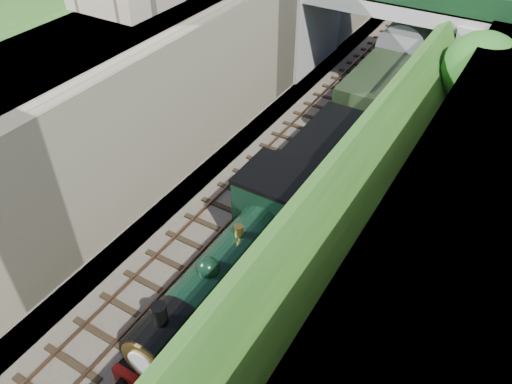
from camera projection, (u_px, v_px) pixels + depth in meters
ground at (132, 382)px, 16.28m from camera, size 160.00×160.00×0.00m
trackbed at (362, 111)px, 29.43m from camera, size 10.00×90.00×0.20m
retaining_wall at (282, 36)px, 29.45m from camera, size 1.00×90.00×7.00m
street_plateau_left at (232, 25)px, 30.84m from camera, size 6.00×90.00×7.00m
embankment_slope at (444, 116)px, 24.07m from camera, size 4.70×90.00×6.40m
track_left at (331, 100)px, 30.13m from camera, size 2.50×90.00×0.20m
track_right at (381, 114)px, 28.86m from camera, size 2.50×90.00×0.20m
road_bridge at (412, 26)px, 29.16m from camera, size 16.00×6.40×7.25m
tree at (483, 72)px, 23.25m from camera, size 3.60×3.80×6.60m
locomotive at (237, 266)px, 17.64m from camera, size 3.10×10.23×3.83m
tender at (325, 166)px, 22.68m from camera, size 2.70×6.00×3.05m
coach_front at (412, 56)px, 30.73m from camera, size 2.90×18.00×3.70m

